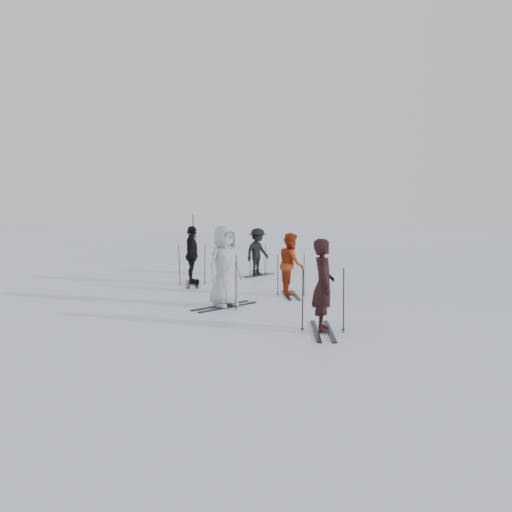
{
  "coord_description": "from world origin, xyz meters",
  "views": [
    {
      "loc": [
        0.88,
        -13.75,
        2.42
      ],
      "look_at": [
        0.0,
        1.0,
        1.0
      ],
      "focal_mm": 35.0,
      "sensor_mm": 36.0,
      "label": 1
    }
  ],
  "objects": [
    {
      "name": "ground",
      "position": [
        0.0,
        0.0,
        0.0
      ],
      "size": [
        120.0,
        120.0,
        0.0
      ],
      "primitive_type": "plane",
      "color": "silver",
      "rests_on": "ground"
    },
    {
      "name": "skier_grey",
      "position": [
        -0.61,
        -1.74,
        0.99
      ],
      "size": [
        1.11,
        1.14,
        1.98
      ],
      "primitive_type": "imported",
      "rotation": [
        0.0,
        0.0,
        0.84
      ],
      "color": "#A5ACAF",
      "rests_on": "ground"
    },
    {
      "name": "skier_uphill_left",
      "position": [
        -2.08,
        1.82,
        0.92
      ],
      "size": [
        0.64,
        1.14,
        1.83
      ],
      "primitive_type": "imported",
      "rotation": [
        0.0,
        0.0,
        1.76
      ],
      "color": "black",
      "rests_on": "ground"
    },
    {
      "name": "skis_uphill_far",
      "position": [
        -0.12,
        4.05,
        0.58
      ],
      "size": [
        1.79,
        1.64,
        1.17
      ],
      "primitive_type": null,
      "rotation": [
        0.0,
        0.0,
        0.92
      ],
      "color": "black",
      "rests_on": "ground"
    },
    {
      "name": "piste_marker",
      "position": [
        -3.62,
        10.3,
        1.06
      ],
      "size": [
        0.06,
        0.06,
        2.13
      ],
      "primitive_type": "cylinder",
      "rotation": [
        0.0,
        0.0,
        0.38
      ],
      "color": "black",
      "rests_on": "ground"
    },
    {
      "name": "skis_near_dark",
      "position": [
        1.62,
        -4.08,
        0.65
      ],
      "size": [
        1.8,
        0.97,
        1.3
      ],
      "primitive_type": null,
      "rotation": [
        0.0,
        0.0,
        1.59
      ],
      "color": "black",
      "rests_on": "ground"
    },
    {
      "name": "skis_red",
      "position": [
        1.03,
        -0.03,
        0.6
      ],
      "size": [
        1.73,
        1.06,
        1.2
      ],
      "primitive_type": null,
      "rotation": [
        0.0,
        0.0,
        1.69
      ],
      "color": "black",
      "rests_on": "ground"
    },
    {
      "name": "skier_near_dark",
      "position": [
        1.62,
        -4.08,
        0.9
      ],
      "size": [
        0.44,
        0.66,
        1.8
      ],
      "primitive_type": "imported",
      "rotation": [
        0.0,
        0.0,
        1.59
      ],
      "color": "black",
      "rests_on": "ground"
    },
    {
      "name": "skier_red",
      "position": [
        1.03,
        -0.03,
        0.86
      ],
      "size": [
        0.75,
        0.91,
        1.72
      ],
      "primitive_type": "imported",
      "rotation": [
        0.0,
        0.0,
        1.69
      ],
      "color": "#9E2E11",
      "rests_on": "ground"
    },
    {
      "name": "skis_uphill_left",
      "position": [
        -2.08,
        1.82,
        0.65
      ],
      "size": [
        1.94,
        1.27,
        1.31
      ],
      "primitive_type": null,
      "rotation": [
        0.0,
        0.0,
        1.76
      ],
      "color": "black",
      "rests_on": "ground"
    },
    {
      "name": "skis_grey",
      "position": [
        -0.61,
        -1.74,
        0.68
      ],
      "size": [
        2.05,
        1.99,
        1.36
      ],
      "primitive_type": null,
      "rotation": [
        0.0,
        0.0,
        0.84
      ],
      "color": "black",
      "rests_on": "ground"
    },
    {
      "name": "skier_uphill_far",
      "position": [
        -0.12,
        4.05,
        0.84
      ],
      "size": [
        1.15,
        1.24,
        1.68
      ],
      "primitive_type": "imported",
      "rotation": [
        0.0,
        0.0,
        0.92
      ],
      "color": "black",
      "rests_on": "ground"
    }
  ]
}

